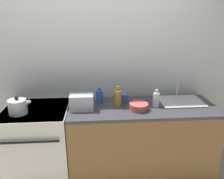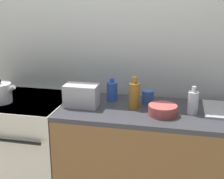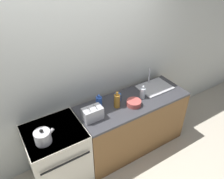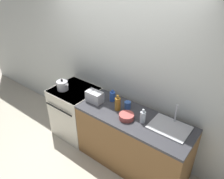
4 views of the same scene
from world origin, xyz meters
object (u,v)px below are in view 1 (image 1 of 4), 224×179
at_px(stove, 40,143).
at_px(bowl, 139,107).
at_px(toaster, 82,102).
at_px(bottle_amber, 118,98).
at_px(kettle, 18,107).
at_px(bottle_blue, 100,96).
at_px(bottle_clear, 156,99).
at_px(cup_blue, 125,98).

relative_size(stove, bowl, 4.39).
relative_size(stove, toaster, 3.55).
height_order(stove, bottle_amber, bottle_amber).
height_order(kettle, bowl, kettle).
distance_m(bottle_blue, bottle_clear, 0.65).
relative_size(stove, kettle, 3.86).
distance_m(stove, bottle_amber, 1.07).
bearing_deg(cup_blue, stove, -173.88).
xyz_separation_m(stove, bottle_amber, (0.92, -0.01, 0.55)).
xyz_separation_m(bottle_amber, bottle_clear, (0.43, -0.02, -0.02)).
bearing_deg(stove, bowl, -5.25).
height_order(stove, kettle, kettle).
bearing_deg(cup_blue, toaster, -161.85).
relative_size(stove, cup_blue, 8.39).
bearing_deg(bottle_clear, stove, 178.63).
height_order(toaster, bottle_amber, bottle_amber).
height_order(bottle_blue, bottle_clear, bottle_clear).
xyz_separation_m(stove, toaster, (0.52, -0.05, 0.53)).
relative_size(stove, bottle_clear, 4.42).
bearing_deg(kettle, bowl, 0.11).
relative_size(toaster, cup_blue, 2.36).
distance_m(bottle_amber, bottle_clear, 0.43).
distance_m(kettle, cup_blue, 1.18).
height_order(kettle, cup_blue, kettle).
bearing_deg(toaster, cup_blue, 18.15).
xyz_separation_m(kettle, cup_blue, (1.16, 0.22, -0.03)).
relative_size(kettle, toaster, 0.92).
xyz_separation_m(bottle_amber, bowl, (0.22, -0.10, -0.07)).
bearing_deg(stove, bottle_clear, -1.37).
height_order(bottle_clear, cup_blue, bottle_clear).
bearing_deg(cup_blue, bowl, -58.82).
height_order(toaster, bowl, toaster).
bearing_deg(bottle_clear, kettle, -177.13).
bearing_deg(bottle_blue, stove, -169.40).
xyz_separation_m(stove, bowl, (1.14, -0.10, 0.48)).
bearing_deg(cup_blue, bottle_blue, 175.04).
relative_size(bottle_amber, bottle_clear, 1.20).
relative_size(bottle_blue, cup_blue, 1.73).
height_order(toaster, bottle_blue, bottle_blue).
distance_m(stove, cup_blue, 1.13).
bearing_deg(bottle_amber, bowl, -23.51).
bearing_deg(bottle_blue, bowl, -29.38).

